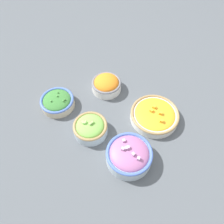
% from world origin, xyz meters
% --- Properties ---
extents(ground_plane, '(3.00, 3.00, 0.00)m').
position_xyz_m(ground_plane, '(0.00, 0.00, 0.00)').
color(ground_plane, '#4C5156').
extents(bowl_squash, '(0.20, 0.20, 0.06)m').
position_xyz_m(bowl_squash, '(0.13, 0.12, 0.02)').
color(bowl_squash, silver).
rests_on(bowl_squash, ground_plane).
extents(bowl_carrots, '(0.13, 0.13, 0.07)m').
position_xyz_m(bowl_carrots, '(-0.12, 0.09, 0.03)').
color(bowl_carrots, silver).
rests_on(bowl_carrots, ground_plane).
extents(bowl_broccoli, '(0.14, 0.14, 0.06)m').
position_xyz_m(bowl_broccoli, '(-0.21, -0.12, 0.03)').
color(bowl_broccoli, beige).
rests_on(bowl_broccoli, ground_plane).
extents(bowl_red_onion, '(0.17, 0.17, 0.08)m').
position_xyz_m(bowl_red_onion, '(0.18, -0.10, 0.04)').
color(bowl_red_onion, '#B2C1CC').
rests_on(bowl_red_onion, ground_plane).
extents(bowl_lettuce, '(0.14, 0.14, 0.07)m').
position_xyz_m(bowl_lettuce, '(-0.01, -0.11, 0.03)').
color(bowl_lettuce, '#B2C1CC').
rests_on(bowl_lettuce, ground_plane).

